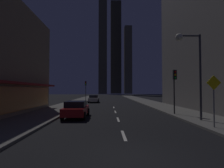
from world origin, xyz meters
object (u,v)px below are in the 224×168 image
street_lamp_right (189,55)px  fire_hydrant_far_left (75,103)px  car_parked_far (94,99)px  pedestrian_crossing_sign (214,96)px  car_parked_near (76,109)px  traffic_light_far_left (86,86)px  traffic_light_near_right (175,82)px

street_lamp_right → fire_hydrant_far_left: bearing=127.6°
car_parked_far → pedestrian_crossing_sign: (9.20, -24.88, 1.28)m
car_parked_near → fire_hydrant_far_left: car_parked_near is taller
car_parked_near → fire_hydrant_far_left: (-2.30, 12.30, -0.29)m
car_parked_far → traffic_light_far_left: bearing=126.0°
car_parked_near → car_parked_far: same height
fire_hydrant_far_left → street_lamp_right: 19.07m
car_parked_far → traffic_light_near_right: bearing=-64.1°
traffic_light_near_right → street_lamp_right: size_ratio=0.64×
car_parked_near → traffic_light_near_right: traffic_light_near_right is taller
pedestrian_crossing_sign → fire_hydrant_far_left: bearing=123.5°
street_lamp_right → pedestrian_crossing_sign: street_lamp_right is taller
car_parked_far → fire_hydrant_far_left: (-2.30, -7.50, -0.29)m
car_parked_near → street_lamp_right: bearing=-14.8°
car_parked_near → fire_hydrant_far_left: size_ratio=6.48×
fire_hydrant_far_left → traffic_light_near_right: bearing=-44.5°
street_lamp_right → car_parked_near: bearing=165.2°
car_parked_near → street_lamp_right: street_lamp_right is taller
car_parked_near → pedestrian_crossing_sign: bearing=-28.9°
traffic_light_near_right → street_lamp_right: street_lamp_right is taller
car_parked_far → fire_hydrant_far_left: car_parked_far is taller
car_parked_far → street_lamp_right: size_ratio=0.64×
fire_hydrant_far_left → traffic_light_near_right: traffic_light_near_right is taller
traffic_light_near_right → pedestrian_crossing_sign: traffic_light_near_right is taller
car_parked_near → car_parked_far: (0.00, 19.80, 0.00)m
fire_hydrant_far_left → street_lamp_right: (11.28, -14.67, 4.61)m
fire_hydrant_far_left → street_lamp_right: bearing=-52.4°
car_parked_near → street_lamp_right: 10.25m
fire_hydrant_far_left → pedestrian_crossing_sign: pedestrian_crossing_sign is taller
car_parked_near → traffic_light_far_left: traffic_light_far_left is taller
traffic_light_near_right → pedestrian_crossing_sign: 6.27m
fire_hydrant_far_left → street_lamp_right: street_lamp_right is taller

